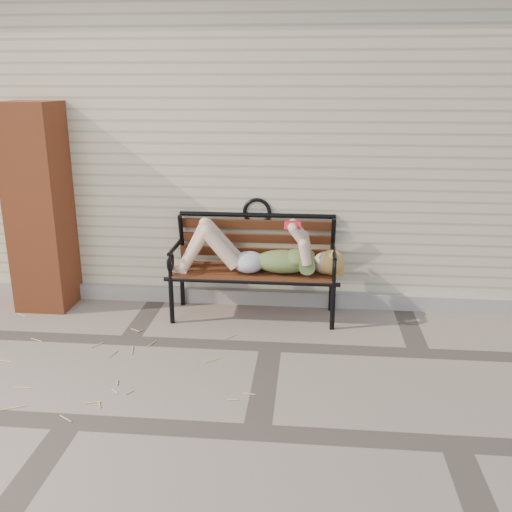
# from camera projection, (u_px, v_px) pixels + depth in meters

# --- Properties ---
(ground) EXTENTS (80.00, 80.00, 0.00)m
(ground) POSITION_uv_depth(u_px,v_px,m) (271.00, 347.00, 4.87)
(ground) COLOR #7B695E
(ground) RESTS_ON ground
(house_wall) EXTENTS (8.00, 4.00, 3.00)m
(house_wall) POSITION_uv_depth(u_px,v_px,m) (288.00, 136.00, 7.29)
(house_wall) COLOR beige
(house_wall) RESTS_ON ground
(foundation_strip) EXTENTS (8.00, 0.10, 0.15)m
(foundation_strip) POSITION_uv_depth(u_px,v_px,m) (278.00, 297.00, 5.77)
(foundation_strip) COLOR gray
(foundation_strip) RESTS_ON ground
(brick_pillar) EXTENTS (0.50, 0.50, 2.00)m
(brick_pillar) POSITION_uv_depth(u_px,v_px,m) (40.00, 208.00, 5.50)
(brick_pillar) COLOR #A94B26
(brick_pillar) RESTS_ON ground
(garden_bench) EXTENTS (1.69, 0.67, 1.09)m
(garden_bench) POSITION_uv_depth(u_px,v_px,m) (255.00, 252.00, 5.42)
(garden_bench) COLOR black
(garden_bench) RESTS_ON ground
(reading_woman) EXTENTS (1.59, 0.36, 0.50)m
(reading_woman) POSITION_uv_depth(u_px,v_px,m) (255.00, 253.00, 5.29)
(reading_woman) COLOR #093840
(reading_woman) RESTS_ON ground
(straw_scatter) EXTENTS (2.55, 1.80, 0.01)m
(straw_scatter) POSITION_uv_depth(u_px,v_px,m) (39.00, 356.00, 4.70)
(straw_scatter) COLOR #DEBD6C
(straw_scatter) RESTS_ON ground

